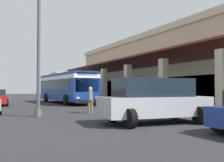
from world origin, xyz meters
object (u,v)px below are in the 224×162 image
Objects in this scene: transit_bus at (66,86)px; potted_palm at (100,95)px; parked_suv_silver at (154,100)px; pedestrian at (90,98)px; lot_light_pole at (39,38)px.

potted_palm is (-2.05, 4.95, -1.14)m from transit_bus.
parked_suv_silver is 3.05× the size of pedestrian.
lot_light_pole is (12.13, -5.21, 2.45)m from transit_bus.
potted_palm is at bearing 153.23° from pedestrian.
potted_palm is 17.81m from lot_light_pole.
transit_bus is 6.89× the size of pedestrian.
pedestrian is at bearing -172.19° from parked_suv_silver.
lot_light_pole is at bearing -140.72° from parked_suv_silver.
parked_suv_silver is 0.62× the size of lot_light_pole.
lot_light_pole is (14.18, -10.16, 3.59)m from potted_palm.
transit_bus is at bearing 170.60° from pedestrian.
pedestrian is 0.20× the size of lot_light_pole.
transit_bus is 13.42m from lot_light_pole.
pedestrian is 4.76m from lot_light_pole.
potted_palm reaches higher than pedestrian.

